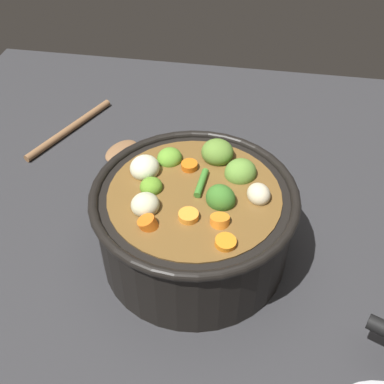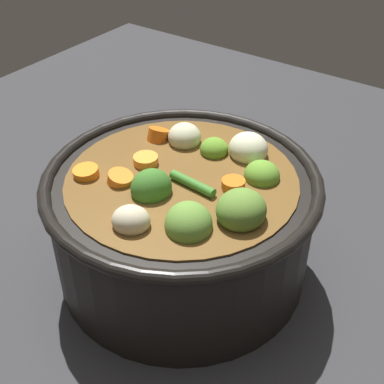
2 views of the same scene
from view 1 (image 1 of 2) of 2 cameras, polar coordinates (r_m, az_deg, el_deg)
ground_plane at (r=0.69m, az=0.26°, el=-7.29°), size 1.10×1.10×0.00m
cooking_pot at (r=0.64m, az=0.29°, el=-3.55°), size 0.27×0.27×0.14m
wooden_spoon at (r=0.88m, az=-11.25°, el=6.05°), size 0.20×0.20×0.01m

